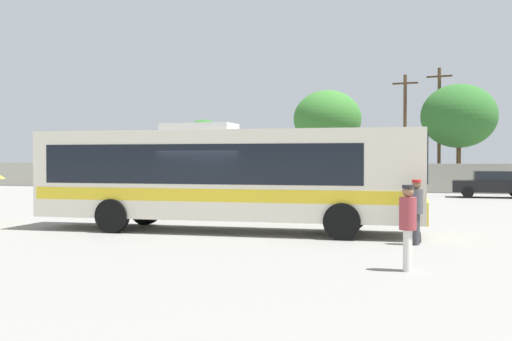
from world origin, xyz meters
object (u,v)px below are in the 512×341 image
at_px(parked_car_second_white, 266,181).
at_px(utility_pole_far, 405,130).
at_px(parked_car_third_dark_blue, 372,183).
at_px(roadside_tree_midright, 459,116).
at_px(roadside_tree_left, 204,137).
at_px(utility_pole_near, 439,127).
at_px(roadside_tree_midleft, 327,119).
at_px(parked_car_leftmost_dark_blue, 189,180).
at_px(attendant_by_bus_door, 416,208).
at_px(parked_car_rightmost_black, 493,184).
at_px(coach_bus_cream_yellow, 223,174).
at_px(passenger_waiting_on_apron, 408,222).

xyz_separation_m(parked_car_second_white, utility_pole_far, (8.36, 6.12, 3.50)).
bearing_deg(parked_car_third_dark_blue, roadside_tree_midright, 56.36).
bearing_deg(roadside_tree_left, utility_pole_near, -6.77).
bearing_deg(roadside_tree_midleft, parked_car_leftmost_dark_blue, -125.52).
xyz_separation_m(attendant_by_bus_door, parked_car_leftmost_dark_blue, (-16.96, 22.69, -0.17)).
bearing_deg(parked_car_rightmost_black, roadside_tree_midleft, 137.48).
bearing_deg(parked_car_third_dark_blue, parked_car_second_white, 173.25).
distance_m(utility_pole_far, roadside_tree_midleft, 7.84).
xyz_separation_m(coach_bus_cream_yellow, parked_car_leftmost_dark_blue, (-11.00, 21.43, -1.00)).
distance_m(passenger_waiting_on_apron, utility_pole_far, 33.21).
relative_size(attendant_by_bus_door, parked_car_second_white, 0.38).
bearing_deg(utility_pole_near, utility_pole_far, -157.53).
height_order(parked_car_second_white, roadside_tree_midright, roadside_tree_midright).
bearing_deg(utility_pole_far, parked_car_rightmost_black, -50.82).
bearing_deg(passenger_waiting_on_apron, utility_pole_far, 95.50).
bearing_deg(roadside_tree_midright, passenger_waiting_on_apron, -90.79).
relative_size(roadside_tree_midleft, roadside_tree_midright, 1.04).
relative_size(attendant_by_bus_door, parked_car_third_dark_blue, 0.40).
height_order(utility_pole_far, roadside_tree_midleft, utility_pole_far).
bearing_deg(parked_car_second_white, roadside_tree_midleft, 79.85).
relative_size(passenger_waiting_on_apron, parked_car_leftmost_dark_blue, 0.38).
distance_m(utility_pole_near, roadside_tree_midright, 1.57).
bearing_deg(roadside_tree_midright, utility_pole_far, -172.06).
height_order(attendant_by_bus_door, parked_car_second_white, attendant_by_bus_door).
distance_m(attendant_by_bus_door, passenger_waiting_on_apron, 4.03).
height_order(parked_car_leftmost_dark_blue, utility_pole_near, utility_pole_near).
bearing_deg(parked_car_leftmost_dark_blue, utility_pole_far, 23.92).
relative_size(parked_car_second_white, parked_car_rightmost_black, 1.02).
xyz_separation_m(parked_car_rightmost_black, roadside_tree_left, (-22.50, 10.12, 3.23)).
height_order(parked_car_third_dark_blue, utility_pole_far, utility_pole_far).
relative_size(parked_car_rightmost_black, utility_pole_far, 0.54).
distance_m(roadside_tree_left, roadside_tree_midleft, 10.51).
bearing_deg(roadside_tree_midright, parked_car_third_dark_blue, -123.64).
height_order(attendant_by_bus_door, parked_car_third_dark_blue, attendant_by_bus_door).
xyz_separation_m(roadside_tree_left, roadside_tree_midleft, (10.37, 1.01, 1.39)).
distance_m(attendant_by_bus_door, roadside_tree_left, 37.88).
relative_size(parked_car_second_white, utility_pole_far, 0.55).
height_order(passenger_waiting_on_apron, utility_pole_near, utility_pole_near).
bearing_deg(roadside_tree_midright, roadside_tree_left, 172.46).
bearing_deg(utility_pole_near, roadside_tree_midleft, 159.54).
xyz_separation_m(coach_bus_cream_yellow, passenger_waiting_on_apron, (6.10, -5.29, -0.81)).
bearing_deg(parked_car_third_dark_blue, passenger_waiting_on_apron, -80.16).
height_order(attendant_by_bus_door, roadside_tree_left, roadside_tree_left).
relative_size(roadside_tree_left, roadside_tree_midleft, 0.71).
height_order(coach_bus_cream_yellow, passenger_waiting_on_apron, coach_bus_cream_yellow).
distance_m(parked_car_leftmost_dark_blue, utility_pole_near, 18.10).
bearing_deg(roadside_tree_left, coach_bus_cream_yellow, -65.66).
relative_size(parked_car_second_white, roadside_tree_left, 0.82).
distance_m(passenger_waiting_on_apron, parked_car_third_dark_blue, 26.34).
relative_size(parked_car_third_dark_blue, roadside_tree_midright, 0.57).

